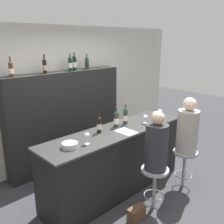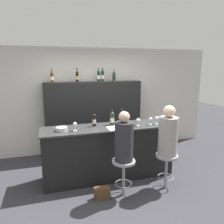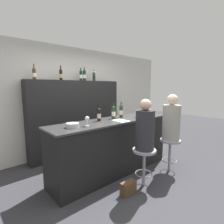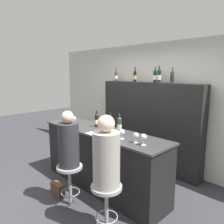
{
  "view_description": "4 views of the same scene",
  "coord_description": "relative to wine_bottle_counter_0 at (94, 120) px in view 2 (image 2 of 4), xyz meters",
  "views": [
    {
      "loc": [
        -2.51,
        -2.19,
        2.35
      ],
      "look_at": [
        -0.1,
        0.3,
        1.34
      ],
      "focal_mm": 40.0,
      "sensor_mm": 36.0,
      "label": 1
    },
    {
      "loc": [
        -1.08,
        -3.55,
        2.15
      ],
      "look_at": [
        0.07,
        0.31,
        1.3
      ],
      "focal_mm": 35.0,
      "sensor_mm": 36.0,
      "label": 2
    },
    {
      "loc": [
        -2.15,
        -2.1,
        1.65
      ],
      "look_at": [
        -0.02,
        0.32,
        1.18
      ],
      "focal_mm": 28.0,
      "sensor_mm": 36.0,
      "label": 3
    },
    {
      "loc": [
        2.67,
        -2.06,
        1.99
      ],
      "look_at": [
        0.17,
        0.39,
        1.36
      ],
      "focal_mm": 35.0,
      "sensor_mm": 36.0,
      "label": 4
    }
  ],
  "objects": [
    {
      "name": "tasting_menu",
      "position": [
        0.31,
        -0.26,
        -0.12
      ],
      "size": [
        0.21,
        0.3,
        0.0
      ],
      "color": "white",
      "rests_on": "bar_counter"
    },
    {
      "name": "bar_counter",
      "position": [
        0.25,
        -0.11,
        -0.64
      ],
      "size": [
        2.52,
        0.66,
        1.03
      ],
      "color": "black",
      "rests_on": "ground_plane"
    },
    {
      "name": "wall_back",
      "position": [
        0.25,
        1.44,
        0.15
      ],
      "size": [
        6.4,
        0.05,
        2.6
      ],
      "color": "beige",
      "rests_on": "ground_plane"
    },
    {
      "name": "wine_glass_1",
      "position": [
        0.82,
        -0.21,
        -0.02
      ],
      "size": [
        0.08,
        0.08,
        0.14
      ],
      "color": "silver",
      "rests_on": "bar_counter"
    },
    {
      "name": "guest_seated_right",
      "position": [
        1.12,
        -0.8,
        -0.14
      ],
      "size": [
        0.33,
        0.33,
        0.88
      ],
      "color": "gray",
      "rests_on": "bar_stool_right"
    },
    {
      "name": "back_bar_cabinet",
      "position": [
        0.25,
        1.21,
        -0.25
      ],
      "size": [
        2.36,
        0.28,
        1.79
      ],
      "color": "black",
      "rests_on": "ground_plane"
    },
    {
      "name": "wine_bottle_backbar_3",
      "position": [
        0.48,
        1.21,
        0.78
      ],
      "size": [
        0.08,
        0.08,
        0.33
      ],
      "color": "black",
      "rests_on": "back_bar_cabinet"
    },
    {
      "name": "wine_glass_3",
      "position": [
        1.22,
        -0.21,
        -0.01
      ],
      "size": [
        0.08,
        0.08,
        0.16
      ],
      "color": "silver",
      "rests_on": "bar_counter"
    },
    {
      "name": "wine_bottle_backbar_2",
      "position": [
        0.38,
        1.21,
        0.77
      ],
      "size": [
        0.07,
        0.07,
        0.31
      ],
      "color": "black",
      "rests_on": "back_bar_cabinet"
    },
    {
      "name": "bar_stool_left",
      "position": [
        0.32,
        -0.8,
        -0.65
      ],
      "size": [
        0.39,
        0.39,
        0.63
      ],
      "color": "gray",
      "rests_on": "ground_plane"
    },
    {
      "name": "wine_glass_2",
      "position": [
        1.08,
        -0.21,
        -0.02
      ],
      "size": [
        0.08,
        0.08,
        0.15
      ],
      "color": "silver",
      "rests_on": "bar_counter"
    },
    {
      "name": "ground_plane",
      "position": [
        0.25,
        -0.41,
        -1.15
      ],
      "size": [
        16.0,
        16.0,
        0.0
      ],
      "primitive_type": "plane",
      "color": "#333338"
    },
    {
      "name": "guest_seated_left",
      "position": [
        0.32,
        -0.8,
        -0.16
      ],
      "size": [
        0.3,
        0.3,
        0.83
      ],
      "color": "#28282D",
      "rests_on": "bar_stool_left"
    },
    {
      "name": "metal_bowl",
      "position": [
        -0.62,
        -0.15,
        -0.09
      ],
      "size": [
        0.2,
        0.2,
        0.07
      ],
      "color": "#B7B7BC",
      "rests_on": "bar_counter"
    },
    {
      "name": "wine_bottle_counter_1",
      "position": [
        0.36,
        0.0,
        0.01
      ],
      "size": [
        0.08,
        0.08,
        0.3
      ],
      "color": "#233823",
      "rests_on": "bar_counter"
    },
    {
      "name": "wine_bottle_backbar_0",
      "position": [
        -0.71,
        1.21,
        0.76
      ],
      "size": [
        0.07,
        0.07,
        0.31
      ],
      "color": "#4C2D14",
      "rests_on": "back_bar_cabinet"
    },
    {
      "name": "handbag",
      "position": [
        -0.06,
        -0.8,
        -1.05
      ],
      "size": [
        0.26,
        0.12,
        0.2
      ],
      "color": "#513823",
      "rests_on": "ground_plane"
    },
    {
      "name": "bar_stool_right",
      "position": [
        1.12,
        -0.8,
        -0.65
      ],
      "size": [
        0.39,
        0.39,
        0.63
      ],
      "color": "gray",
      "rests_on": "ground_plane"
    },
    {
      "name": "wine_glass_0",
      "position": [
        -0.39,
        -0.21,
        -0.01
      ],
      "size": [
        0.07,
        0.07,
        0.16
      ],
      "color": "silver",
      "rests_on": "bar_counter"
    },
    {
      "name": "wine_bottle_counter_0",
      "position": [
        0.0,
        0.0,
        0.0
      ],
      "size": [
        0.07,
        0.07,
        0.29
      ],
      "color": "black",
      "rests_on": "bar_counter"
    },
    {
      "name": "wine_bottle_backbar_1",
      "position": [
        -0.14,
        1.21,
        0.77
      ],
      "size": [
        0.07,
        0.07,
        0.32
      ],
      "color": "black",
      "rests_on": "back_bar_cabinet"
    },
    {
      "name": "wine_bottle_backbar_4",
      "position": [
        0.77,
        1.21,
        0.76
      ],
      "size": [
        0.08,
        0.08,
        0.29
      ],
      "color": "#233823",
      "rests_on": "back_bar_cabinet"
    },
    {
      "name": "wine_bottle_counter_2",
      "position": [
        0.56,
        0.0,
        0.01
      ],
      "size": [
        0.07,
        0.07,
        0.32
      ],
      "color": "#233823",
      "rests_on": "bar_counter"
    }
  ]
}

